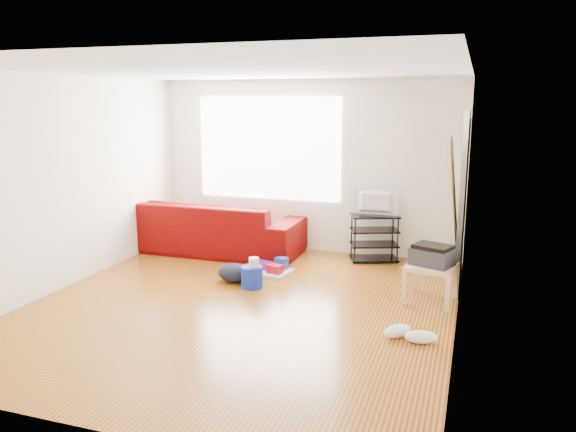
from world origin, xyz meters
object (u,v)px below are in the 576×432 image
(cleaning_tray, at_px, (271,269))
(backpack, at_px, (235,282))
(bucket, at_px, (252,287))
(side_table, at_px, (432,270))
(tv_stand, at_px, (374,237))
(sofa, at_px, (215,251))

(cleaning_tray, height_order, backpack, cleaning_tray)
(bucket, bearing_deg, side_table, 5.65)
(tv_stand, bearing_deg, bucket, -146.95)
(side_table, height_order, backpack, side_table)
(cleaning_tray, bearing_deg, backpack, -122.19)
(tv_stand, height_order, bucket, tv_stand)
(tv_stand, xyz_separation_m, side_table, (0.89, -1.41, 0.02))
(bucket, bearing_deg, cleaning_tray, 88.28)
(side_table, bearing_deg, tv_stand, 122.21)
(cleaning_tray, bearing_deg, tv_stand, 41.05)
(cleaning_tray, distance_m, backpack, 0.57)
(tv_stand, xyz_separation_m, bucket, (-1.18, -1.61, -0.33))
(sofa, height_order, backpack, sofa)
(sofa, distance_m, bucket, 1.77)
(sofa, distance_m, side_table, 3.43)
(bucket, bearing_deg, tv_stand, 53.87)
(sofa, height_order, tv_stand, tv_stand)
(sofa, xyz_separation_m, backpack, (0.87, -1.22, 0.00))
(tv_stand, distance_m, cleaning_tray, 1.56)
(sofa, relative_size, tv_stand, 3.52)
(sofa, height_order, side_table, side_table)
(side_table, xyz_separation_m, backpack, (-2.35, -0.08, -0.35))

